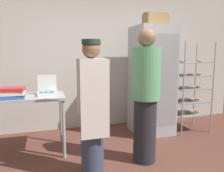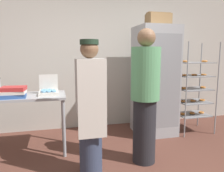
# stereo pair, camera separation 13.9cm
# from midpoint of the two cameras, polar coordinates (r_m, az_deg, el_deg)

# --- Properties ---
(back_wall) EXTENTS (6.40, 0.12, 2.79)m
(back_wall) POSITION_cam_midpoint_polar(r_m,az_deg,el_deg) (4.35, -5.64, 7.70)
(back_wall) COLOR #B7B2A8
(back_wall) RESTS_ON ground_plane
(refrigerator) EXTENTS (0.68, 0.71, 1.93)m
(refrigerator) POSITION_cam_midpoint_polar(r_m,az_deg,el_deg) (4.02, 9.43, 1.38)
(refrigerator) COLOR #9EA0A5
(refrigerator) RESTS_ON ground_plane
(baking_rack) EXTENTS (0.64, 0.52, 1.65)m
(baking_rack) POSITION_cam_midpoint_polar(r_m,az_deg,el_deg) (4.32, 18.75, -0.57)
(baking_rack) COLOR #93969B
(baking_rack) RESTS_ON ground_plane
(prep_counter) EXTENTS (1.21, 0.63, 0.86)m
(prep_counter) POSITION_cam_midpoint_polar(r_m,az_deg,el_deg) (3.35, -23.90, -4.12)
(prep_counter) COLOR #9EA0A5
(prep_counter) RESTS_ON ground_plane
(donut_box) EXTENTS (0.27, 0.24, 0.28)m
(donut_box) POSITION_cam_midpoint_polar(r_m,az_deg,el_deg) (3.25, -17.71, -1.49)
(donut_box) COLOR silver
(donut_box) RESTS_ON prep_counter
(binder_stack) EXTENTS (0.33, 0.27, 0.15)m
(binder_stack) POSITION_cam_midpoint_polar(r_m,az_deg,el_deg) (3.19, -25.85, -1.66)
(binder_stack) COLOR #2D5193
(binder_stack) RESTS_ON prep_counter
(cardboard_storage_box) EXTENTS (0.40, 0.26, 0.22)m
(cardboard_storage_box) POSITION_cam_midpoint_polar(r_m,az_deg,el_deg) (4.04, 10.26, 16.64)
(cardboard_storage_box) COLOR #937047
(cardboard_storage_box) RESTS_ON refrigerator
(person_baker) EXTENTS (0.34, 0.36, 1.61)m
(person_baker) POSITION_cam_midpoint_polar(r_m,az_deg,el_deg) (2.59, -6.78, -5.28)
(person_baker) COLOR #333D56
(person_baker) RESTS_ON ground_plane
(person_customer) EXTENTS (0.37, 0.37, 1.76)m
(person_customer) POSITION_cam_midpoint_polar(r_m,az_deg,el_deg) (2.89, 7.38, -2.57)
(person_customer) COLOR #232328
(person_customer) RESTS_ON ground_plane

